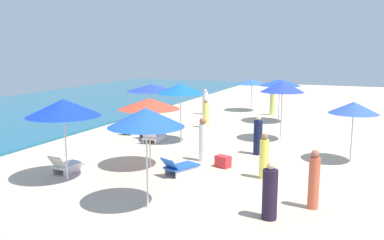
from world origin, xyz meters
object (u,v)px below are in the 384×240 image
at_px(lounge_chair_2_0, 153,137).
at_px(beachgoer_5, 203,140).
at_px(umbrella_0, 354,108).
at_px(umbrella_4, 146,117).
at_px(umbrella_6, 64,108).
at_px(lounge_chair_5_0, 150,132).
at_px(lounge_chair_7_0, 180,167).
at_px(beachgoer_0, 258,137).
at_px(lounge_chair_6_0, 67,165).
at_px(umbrella_8, 282,87).
at_px(beachgoer_3, 206,115).
at_px(umbrella_5, 151,88).
at_px(umbrella_1, 252,82).
at_px(umbrella_3, 280,82).
at_px(lounge_chair_5_1, 130,129).
at_px(umbrella_7, 149,104).
at_px(cooler_box_0, 223,162).
at_px(beachgoer_1, 314,181).
at_px(umbrella_2, 181,89).
at_px(beachgoer_7, 272,103).
at_px(beachgoer_4, 264,157).
at_px(beachgoer_6, 205,103).
at_px(beachgoer_2, 270,193).

distance_m(lounge_chair_2_0, beachgoer_5, 3.85).
relative_size(umbrella_0, umbrella_4, 0.85).
bearing_deg(umbrella_6, lounge_chair_5_0, 5.17).
distance_m(lounge_chair_7_0, beachgoer_0, 4.07).
relative_size(lounge_chair_6_0, umbrella_8, 0.47).
bearing_deg(beachgoer_3, lounge_chair_2_0, -111.37).
bearing_deg(umbrella_5, umbrella_1, -19.47).
height_order(umbrella_3, lounge_chair_5_1, umbrella_3).
distance_m(umbrella_7, cooler_box_0, 3.35).
distance_m(umbrella_6, beachgoer_1, 7.78).
xyz_separation_m(umbrella_4, beachgoer_5, (4.83, 0.28, -1.64)).
xyz_separation_m(umbrella_2, beachgoer_7, (9.33, -2.25, -1.69)).
xyz_separation_m(umbrella_1, beachgoer_1, (-16.15, -5.80, -1.24)).
bearing_deg(beachgoer_4, cooler_box_0, -81.74).
relative_size(lounge_chair_7_0, beachgoer_7, 0.88).
height_order(lounge_chair_2_0, umbrella_3, umbrella_3).
height_order(lounge_chair_2_0, lounge_chair_5_0, lounge_chair_2_0).
bearing_deg(umbrella_6, beachgoer_0, -41.53).
height_order(beachgoer_0, beachgoer_1, beachgoer_1).
bearing_deg(umbrella_2, lounge_chair_7_0, -156.44).
height_order(umbrella_5, beachgoer_0, umbrella_5).
bearing_deg(lounge_chair_2_0, lounge_chair_5_1, -33.41).
distance_m(umbrella_5, umbrella_7, 6.64).
height_order(umbrella_5, beachgoer_1, umbrella_5).
bearing_deg(beachgoer_5, cooler_box_0, -143.65).
bearing_deg(umbrella_6, umbrella_2, -10.98).
bearing_deg(beachgoer_7, umbrella_0, 24.02).
relative_size(umbrella_3, beachgoer_4, 1.65).
distance_m(lounge_chair_5_1, beachgoer_5, 6.14).
bearing_deg(beachgoer_1, lounge_chair_5_0, -133.41).
relative_size(umbrella_8, beachgoer_6, 1.68).
height_order(umbrella_3, umbrella_8, umbrella_8).
relative_size(umbrella_0, umbrella_5, 0.92).
distance_m(umbrella_0, umbrella_1, 12.82).
relative_size(beachgoer_0, beachgoer_1, 0.99).
bearing_deg(umbrella_1, umbrella_0, -149.01).
height_order(beachgoer_0, cooler_box_0, beachgoer_0).
bearing_deg(lounge_chair_7_0, umbrella_3, -72.75).
xyz_separation_m(umbrella_4, beachgoer_3, (11.04, 2.48, -1.74)).
height_order(umbrella_3, lounge_chair_6_0, umbrella_3).
height_order(beachgoer_0, beachgoer_3, beachgoer_0).
bearing_deg(beachgoer_5, umbrella_5, 19.26).
bearing_deg(umbrella_6, umbrella_1, -6.09).
bearing_deg(umbrella_5, umbrella_4, -152.45).
bearing_deg(umbrella_5, lounge_chair_5_0, -155.04).
relative_size(lounge_chair_5_1, beachgoer_0, 0.81).
relative_size(umbrella_2, lounge_chair_5_0, 1.93).
xyz_separation_m(umbrella_1, umbrella_8, (-8.33, -3.52, 0.50)).
relative_size(lounge_chair_7_0, cooler_box_0, 2.77).
distance_m(beachgoer_2, beachgoer_7, 16.42).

